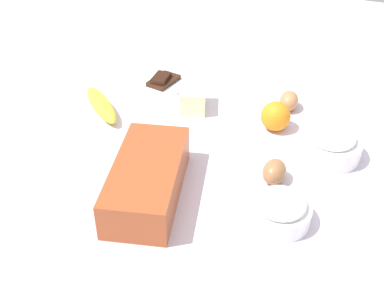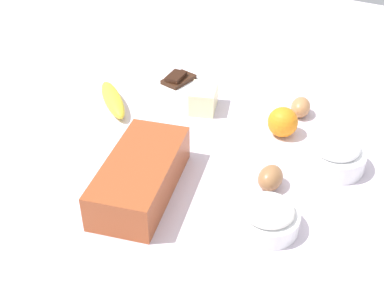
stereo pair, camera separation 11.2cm
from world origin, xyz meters
name	(u,v)px [view 2 (the right image)]	position (x,y,z in m)	size (l,w,h in m)	color
ground_plane	(192,162)	(0.00, 0.00, -0.01)	(2.40, 2.40, 0.02)	silver
loaf_pan	(141,175)	(0.15, -0.04, 0.04)	(0.30, 0.19, 0.08)	#9E4723
flour_bowl	(268,216)	(0.12, 0.23, 0.03)	(0.12, 0.12, 0.06)	white
sugar_bowl	(335,155)	(-0.12, 0.29, 0.03)	(0.13, 0.13, 0.07)	white
banana	(113,99)	(-0.10, -0.29, 0.02)	(0.19, 0.04, 0.04)	yellow
orange_fruit	(283,122)	(-0.19, 0.14, 0.04)	(0.07, 0.07, 0.07)	orange
butter_block	(203,99)	(-0.20, -0.08, 0.03)	(0.09, 0.06, 0.06)	#F4EDB2
egg_near_butter	(301,107)	(-0.29, 0.15, 0.02)	(0.05, 0.05, 0.07)	#B67B4A
egg_beside_bowl	(270,178)	(0.01, 0.19, 0.02)	(0.05, 0.05, 0.07)	#9C683F
chocolate_plate	(178,81)	(-0.28, -0.20, 0.01)	(0.13, 0.13, 0.03)	white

